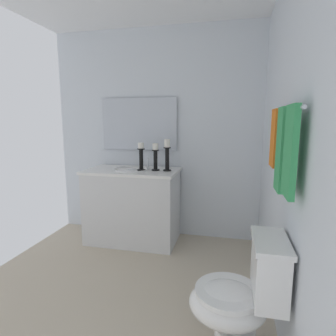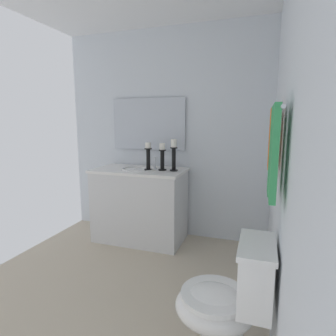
# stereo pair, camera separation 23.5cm
# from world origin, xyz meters

# --- Properties ---
(floor) EXTENTS (2.82, 2.50, 0.02)m
(floor) POSITION_xyz_m (0.00, 0.00, -0.01)
(floor) COLOR beige
(floor) RESTS_ON ground
(wall_back) EXTENTS (2.82, 0.04, 2.45)m
(wall_back) POSITION_xyz_m (0.00, 1.25, 1.23)
(wall_back) COLOR silver
(wall_back) RESTS_ON ground
(wall_left) EXTENTS (0.04, 2.50, 2.45)m
(wall_left) POSITION_xyz_m (-1.41, 0.00, 1.23)
(wall_left) COLOR silver
(wall_left) RESTS_ON ground
(vanity_cabinet) EXTENTS (0.58, 1.05, 0.85)m
(vanity_cabinet) POSITION_xyz_m (-1.08, -0.20, 0.42)
(vanity_cabinet) COLOR silver
(vanity_cabinet) RESTS_ON ground
(sink_basin) EXTENTS (0.40, 0.40, 0.24)m
(sink_basin) POSITION_xyz_m (-1.08, -0.20, 0.81)
(sink_basin) COLOR white
(sink_basin) RESTS_ON vanity_cabinet
(mirror) EXTENTS (0.02, 0.93, 0.61)m
(mirror) POSITION_xyz_m (-1.36, -0.20, 1.35)
(mirror) COLOR silver
(candle_holder_tall) EXTENTS (0.09, 0.09, 0.35)m
(candle_holder_tall) POSITION_xyz_m (-1.10, 0.21, 1.03)
(candle_holder_tall) COLOR black
(candle_holder_tall) RESTS_ON vanity_cabinet
(candle_holder_short) EXTENTS (0.09, 0.09, 0.30)m
(candle_holder_short) POSITION_xyz_m (-1.10, 0.07, 1.01)
(candle_holder_short) COLOR black
(candle_holder_short) RESTS_ON vanity_cabinet
(candle_holder_mid) EXTENTS (0.09, 0.09, 0.31)m
(candle_holder_mid) POSITION_xyz_m (-1.06, -0.08, 1.01)
(candle_holder_mid) COLOR black
(candle_holder_mid) RESTS_ON vanity_cabinet
(toilet) EXTENTS (0.39, 0.54, 0.75)m
(toilet) POSITION_xyz_m (0.32, 0.97, 0.37)
(toilet) COLOR white
(toilet) RESTS_ON ground
(towel_bar) EXTENTS (0.81, 0.02, 0.02)m
(towel_bar) POSITION_xyz_m (0.11, 1.19, 1.45)
(towel_bar) COLOR silver
(towel_near_vanity) EXTENTS (0.19, 0.03, 0.39)m
(towel_near_vanity) POSITION_xyz_m (-0.16, 1.17, 1.28)
(towel_near_vanity) COLOR orange
(towel_near_vanity) RESTS_ON towel_bar
(towel_center) EXTENTS (0.18, 0.03, 0.49)m
(towel_center) POSITION_xyz_m (0.11, 1.17, 1.22)
(towel_center) COLOR #389E59
(towel_center) RESTS_ON towel_bar
(towel_near_corner) EXTENTS (0.21, 0.03, 0.46)m
(towel_near_corner) POSITION_xyz_m (0.38, 1.17, 1.24)
(towel_near_corner) COLOR #389E59
(towel_near_corner) RESTS_ON towel_bar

